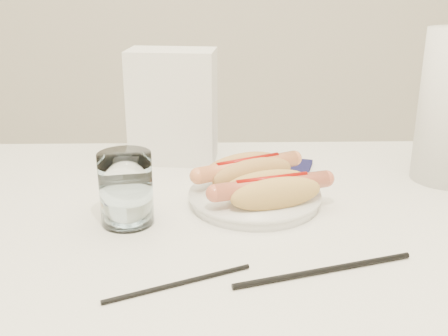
{
  "coord_description": "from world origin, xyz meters",
  "views": [
    {
      "loc": [
        -0.04,
        -0.75,
        1.12
      ],
      "look_at": [
        -0.02,
        0.05,
        0.82
      ],
      "focal_mm": 44.41,
      "sensor_mm": 36.0,
      "label": 1
    }
  ],
  "objects_px": {
    "table": "(240,258)",
    "plate": "(255,199)",
    "napkin_box": "(173,106)",
    "hotdog_left": "(248,171)",
    "water_glass": "(126,189)",
    "hotdog_right": "(272,190)"
  },
  "relations": [
    {
      "from": "water_glass",
      "to": "napkin_box",
      "type": "xyz_separation_m",
      "value": [
        0.05,
        0.28,
        0.05
      ]
    },
    {
      "from": "plate",
      "to": "hotdog_right",
      "type": "xyz_separation_m",
      "value": [
        0.02,
        -0.04,
        0.03
      ]
    },
    {
      "from": "hotdog_left",
      "to": "napkin_box",
      "type": "height_order",
      "value": "napkin_box"
    },
    {
      "from": "plate",
      "to": "hotdog_left",
      "type": "height_order",
      "value": "hotdog_left"
    },
    {
      "from": "plate",
      "to": "hotdog_left",
      "type": "xyz_separation_m",
      "value": [
        -0.01,
        0.04,
        0.03
      ]
    },
    {
      "from": "water_glass",
      "to": "table",
      "type": "bearing_deg",
      "value": -2.1
    },
    {
      "from": "hotdog_left",
      "to": "water_glass",
      "type": "bearing_deg",
      "value": -176.36
    },
    {
      "from": "plate",
      "to": "hotdog_right",
      "type": "height_order",
      "value": "hotdog_right"
    },
    {
      "from": "plate",
      "to": "hotdog_right",
      "type": "distance_m",
      "value": 0.06
    },
    {
      "from": "table",
      "to": "hotdog_right",
      "type": "height_order",
      "value": "hotdog_right"
    },
    {
      "from": "table",
      "to": "hotdog_right",
      "type": "xyz_separation_m",
      "value": [
        0.05,
        0.03,
        0.1
      ]
    },
    {
      "from": "napkin_box",
      "to": "table",
      "type": "bearing_deg",
      "value": -60.96
    },
    {
      "from": "table",
      "to": "napkin_box",
      "type": "distance_m",
      "value": 0.36
    },
    {
      "from": "plate",
      "to": "napkin_box",
      "type": "bearing_deg",
      "value": 123.1
    },
    {
      "from": "plate",
      "to": "water_glass",
      "type": "bearing_deg",
      "value": -161.87
    },
    {
      "from": "plate",
      "to": "napkin_box",
      "type": "relative_size",
      "value": 0.95
    },
    {
      "from": "table",
      "to": "plate",
      "type": "height_order",
      "value": "plate"
    },
    {
      "from": "table",
      "to": "napkin_box",
      "type": "bearing_deg",
      "value": 112.06
    },
    {
      "from": "hotdog_left",
      "to": "napkin_box",
      "type": "distance_m",
      "value": 0.23
    },
    {
      "from": "napkin_box",
      "to": "hotdog_right",
      "type": "bearing_deg",
      "value": -50.57
    },
    {
      "from": "plate",
      "to": "napkin_box",
      "type": "xyz_separation_m",
      "value": [
        -0.14,
        0.22,
        0.1
      ]
    },
    {
      "from": "plate",
      "to": "hotdog_left",
      "type": "bearing_deg",
      "value": 100.95
    }
  ]
}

